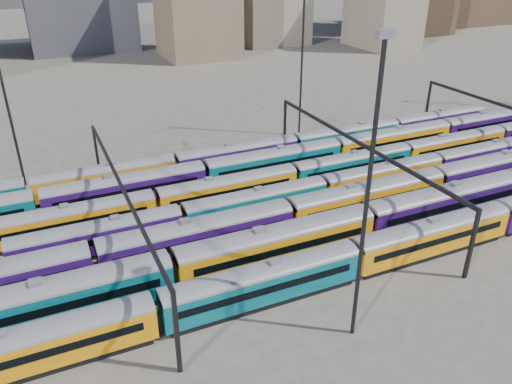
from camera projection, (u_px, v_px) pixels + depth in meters
name	position (u px, v px, depth m)	size (l,w,h in m)	color
ground	(286.00, 211.00, 63.45)	(500.00, 500.00, 0.00)	#45413B
rake_0	(432.00, 233.00, 53.69)	(99.91, 2.93, 4.92)	black
rake_1	(367.00, 219.00, 55.80)	(133.82, 3.26, 5.51)	black
rake_2	(289.00, 213.00, 57.24)	(130.03, 3.17, 5.35)	black
rake_3	(383.00, 174.00, 67.78)	(93.83, 2.75, 4.62)	black
rake_4	(294.00, 174.00, 67.77)	(113.83, 2.78, 4.66)	black
rake_5	(274.00, 160.00, 71.52)	(104.97, 3.07, 5.18)	black
rake_6	(105.00, 175.00, 67.23)	(134.81, 2.82, 4.73)	black
gantry_1	(122.00, 193.00, 53.02)	(0.35, 40.35, 8.03)	black
gantry_2	(357.00, 149.00, 64.11)	(0.35, 40.35, 8.03)	black
mast_1	(3.00, 87.00, 64.02)	(1.40, 0.50, 25.60)	black
mast_2	(368.00, 190.00, 37.44)	(1.40, 0.50, 25.60)	black
mast_3	(302.00, 55.00, 82.28)	(1.40, 0.50, 25.60)	black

